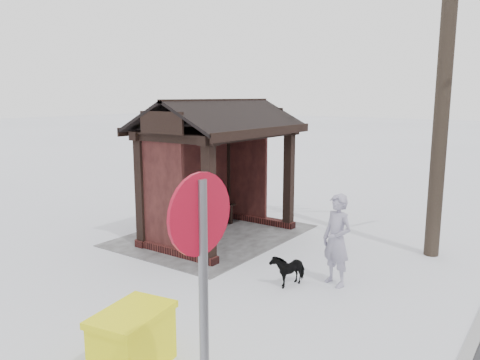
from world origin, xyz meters
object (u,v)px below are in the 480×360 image
(road_sign, at_px, (202,266))
(grit_bin, at_px, (133,340))
(bus_shelter, at_px, (214,141))
(pedestrian, at_px, (337,240))
(dog, at_px, (288,269))

(road_sign, bearing_deg, grit_bin, -108.44)
(bus_shelter, distance_m, pedestrian, 3.82)
(bus_shelter, relative_size, pedestrian, 2.30)
(pedestrian, bearing_deg, road_sign, -59.61)
(grit_bin, xyz_separation_m, road_sign, (0.68, 1.64, 1.47))
(grit_bin, height_order, road_sign, road_sign)
(dog, xyz_separation_m, grit_bin, (3.25, -0.22, 0.10))
(bus_shelter, bearing_deg, road_sign, 37.67)
(pedestrian, distance_m, road_sign, 4.57)
(pedestrian, distance_m, dog, 0.95)
(dog, distance_m, road_sign, 4.46)
(dog, bearing_deg, road_sign, -55.66)
(bus_shelter, height_order, pedestrian, bus_shelter)
(dog, relative_size, grit_bin, 0.62)
(bus_shelter, distance_m, road_sign, 6.83)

